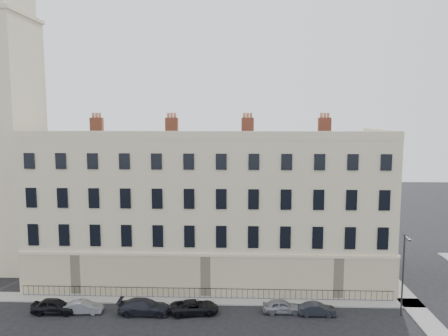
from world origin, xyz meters
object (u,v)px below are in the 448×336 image
Objects in this scene: car_e at (282,306)px; car_b at (83,307)px; car_a at (54,306)px; streetlamp at (403,271)px; car_c at (144,307)px; car_d at (195,307)px; car_f at (317,309)px.

car_b is at bearing 90.63° from car_e.
streetlamp is at bearing -90.01° from car_a.
car_d is at bearing -86.62° from car_c.
car_d is (4.36, 0.27, -0.08)m from car_c.
car_d is 0.58× the size of streetlamp.
streetlamp reaches higher than car_e.
car_a is 19.94m from car_e.
car_f is (22.94, 0.50, -0.13)m from car_a.
car_c is at bearing 91.61° from car_e.
car_a is 12.28m from car_d.
car_e is 0.47× the size of streetlamp.
streetlamp is (17.87, 0.13, 3.44)m from car_d.
car_a is 30.33m from streetlamp.
streetlamp is (30.14, 0.55, 3.36)m from car_a.
car_e reaches higher than car_f.
car_e is (12.01, 0.72, -0.08)m from car_c.
car_f is at bearing -88.78° from car_c.
car_f is at bearing -92.70° from car_b.
streetlamp reaches higher than car_a.
car_c is (7.91, 0.15, 0.00)m from car_a.
car_d is 1.30× the size of car_f.
car_c is 1.09× the size of car_d.
car_a reaches higher than car_f.
streetlamp reaches higher than car_f.
car_b is 0.79× the size of car_d.
car_b is 17.41m from car_e.
car_b is at bearing 82.48° from car_d.
car_b is (2.53, 0.13, -0.11)m from car_a.
car_b is 0.73× the size of car_c.
car_c reaches higher than car_f.
car_e is at bearing 83.33° from car_f.
car_a is at bearing 91.56° from car_f.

